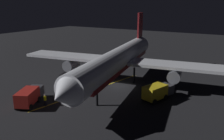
{
  "coord_description": "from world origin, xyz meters",
  "views": [
    {
      "loc": [
        -19.17,
        34.0,
        14.18
      ],
      "look_at": [
        0.0,
        2.0,
        3.5
      ],
      "focal_mm": 36.4,
      "sensor_mm": 36.0,
      "label": 1
    }
  ],
  "objects_px": {
    "airliner": "(119,60)",
    "ground_crew_worker": "(45,100)",
    "baggage_truck": "(29,96)",
    "catering_truck": "(157,92)",
    "traffic_cone_near_left": "(96,85)",
    "traffic_cone_near_right": "(63,93)"
  },
  "relations": [
    {
      "from": "airliner",
      "to": "ground_crew_worker",
      "type": "xyz_separation_m",
      "value": [
        4.75,
        13.47,
        -3.87
      ]
    },
    {
      "from": "baggage_truck",
      "to": "catering_truck",
      "type": "xyz_separation_m",
      "value": [
        -15.63,
        -11.37,
        -0.0
      ]
    },
    {
      "from": "airliner",
      "to": "ground_crew_worker",
      "type": "distance_m",
      "value": 14.8
    },
    {
      "from": "ground_crew_worker",
      "to": "traffic_cone_near_left",
      "type": "distance_m",
      "value": 10.6
    },
    {
      "from": "traffic_cone_near_right",
      "to": "baggage_truck",
      "type": "bearing_deg",
      "value": 72.32
    },
    {
      "from": "catering_truck",
      "to": "traffic_cone_near_left",
      "type": "bearing_deg",
      "value": 0.96
    },
    {
      "from": "traffic_cone_near_left",
      "to": "catering_truck",
      "type": "bearing_deg",
      "value": -179.04
    },
    {
      "from": "baggage_truck",
      "to": "traffic_cone_near_left",
      "type": "xyz_separation_m",
      "value": [
        -4.19,
        -11.17,
        -0.98
      ]
    },
    {
      "from": "baggage_truck",
      "to": "traffic_cone_near_right",
      "type": "bearing_deg",
      "value": -107.68
    },
    {
      "from": "airliner",
      "to": "ground_crew_worker",
      "type": "height_order",
      "value": "airliner"
    },
    {
      "from": "ground_crew_worker",
      "to": "airliner",
      "type": "bearing_deg",
      "value": -109.41
    },
    {
      "from": "ground_crew_worker",
      "to": "traffic_cone_near_left",
      "type": "height_order",
      "value": "ground_crew_worker"
    },
    {
      "from": "ground_crew_worker",
      "to": "traffic_cone_near_right",
      "type": "bearing_deg",
      "value": -79.99
    },
    {
      "from": "traffic_cone_near_left",
      "to": "baggage_truck",
      "type": "bearing_deg",
      "value": 69.42
    },
    {
      "from": "baggage_truck",
      "to": "traffic_cone_near_right",
      "type": "height_order",
      "value": "baggage_truck"
    },
    {
      "from": "ground_crew_worker",
      "to": "traffic_cone_near_right",
      "type": "relative_size",
      "value": 3.16
    },
    {
      "from": "baggage_truck",
      "to": "traffic_cone_near_right",
      "type": "relative_size",
      "value": 11.27
    },
    {
      "from": "catering_truck",
      "to": "traffic_cone_near_right",
      "type": "xyz_separation_m",
      "value": [
        13.98,
        6.19,
        -0.98
      ]
    },
    {
      "from": "baggage_truck",
      "to": "traffic_cone_near_left",
      "type": "distance_m",
      "value": 11.98
    },
    {
      "from": "catering_truck",
      "to": "airliner",
      "type": "bearing_deg",
      "value": -18.61
    },
    {
      "from": "baggage_truck",
      "to": "catering_truck",
      "type": "bearing_deg",
      "value": -143.98
    },
    {
      "from": "ground_crew_worker",
      "to": "traffic_cone_near_right",
      "type": "height_order",
      "value": "ground_crew_worker"
    }
  ]
}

